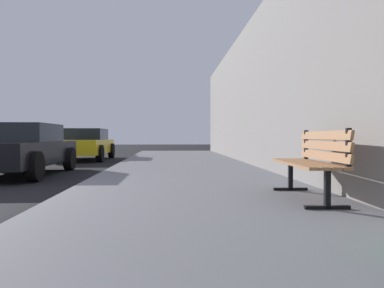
# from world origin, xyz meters

# --- Properties ---
(sidewalk) EXTENTS (4.00, 32.00, 0.15)m
(sidewalk) POSITION_xyz_m (4.00, 0.00, 0.07)
(sidewalk) COLOR slate
(sidewalk) RESTS_ON ground_plane
(building_wall) EXTENTS (0.70, 32.00, 4.31)m
(building_wall) POSITION_xyz_m (6.20, 0.00, 2.15)
(building_wall) COLOR gray
(building_wall) RESTS_ON ground_plane
(bench) EXTENTS (0.57, 1.71, 0.89)m
(bench) POSITION_xyz_m (5.39, -0.58, 0.66)
(bench) COLOR #9E6B42
(bench) RESTS_ON sidewalk
(car_black) EXTENTS (2.06, 4.29, 1.27)m
(car_black) POSITION_xyz_m (-0.19, 4.16, 0.65)
(car_black) COLOR black
(car_black) RESTS_ON ground_plane
(car_yellow) EXTENTS (2.01, 4.32, 1.27)m
(car_yellow) POSITION_xyz_m (0.07, 10.30, 0.65)
(car_yellow) COLOR yellow
(car_yellow) RESTS_ON ground_plane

